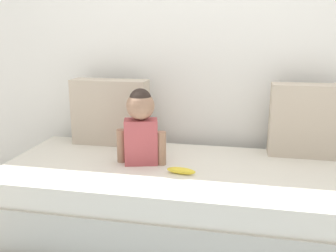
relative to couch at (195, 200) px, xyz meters
The scene contains 7 objects.
ground_plane 0.21m from the couch, ahead, with size 12.00×12.00×0.00m, color #B2ADA3.
back_wall 1.22m from the couch, 90.00° to the left, with size 5.62×0.10×2.53m, color white.
couch is the anchor object (origin of this frame).
throw_pillow_left 0.88m from the couch, 150.95° to the left, with size 0.54×0.16×0.46m, color #C1B29E.
throw_pillow_right 0.88m from the couch, 29.05° to the left, with size 0.46×0.16×0.47m, color #C1B29E.
toddler 0.57m from the couch, behind, with size 0.31×0.17×0.47m.
banana 0.27m from the couch, 121.74° to the right, with size 0.17×0.04×0.04m, color yellow.
Camera 1 is at (0.25, -2.08, 1.22)m, focal length 39.66 mm.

